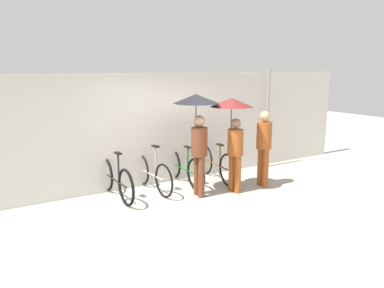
% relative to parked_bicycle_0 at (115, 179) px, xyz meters
% --- Properties ---
extents(ground_plane, '(30.00, 30.00, 0.00)m').
position_rel_parked_bicycle_0_xyz_m(ground_plane, '(1.20, -1.46, -0.37)').
color(ground_plane, '#9E998E').
extents(back_wall, '(10.98, 0.12, 2.41)m').
position_rel_parked_bicycle_0_xyz_m(back_wall, '(1.20, 0.49, 0.83)').
color(back_wall, silver).
rests_on(back_wall, ground).
extents(parked_bicycle_0, '(0.44, 1.76, 1.05)m').
position_rel_parked_bicycle_0_xyz_m(parked_bicycle_0, '(0.00, 0.00, 0.00)').
color(parked_bicycle_0, black).
rests_on(parked_bicycle_0, ground).
extents(parked_bicycle_1, '(0.44, 1.68, 1.11)m').
position_rel_parked_bicycle_0_xyz_m(parked_bicycle_1, '(0.80, 0.02, -0.00)').
color(parked_bicycle_1, black).
rests_on(parked_bicycle_1, ground).
extents(parked_bicycle_2, '(0.44, 1.71, 1.10)m').
position_rel_parked_bicycle_0_xyz_m(parked_bicycle_2, '(1.59, 0.07, -0.01)').
color(parked_bicycle_2, black).
rests_on(parked_bicycle_2, ground).
extents(parked_bicycle_3, '(0.44, 1.79, 1.06)m').
position_rel_parked_bicycle_0_xyz_m(parked_bicycle_3, '(2.39, -0.02, 0.00)').
color(parked_bicycle_3, black).
rests_on(parked_bicycle_3, ground).
extents(pedestrian_leading, '(0.90, 0.90, 2.02)m').
position_rel_parked_bicycle_0_xyz_m(pedestrian_leading, '(1.46, -0.69, 1.17)').
color(pedestrian_leading, brown).
rests_on(pedestrian_leading, ground).
extents(pedestrian_center, '(0.86, 0.86, 1.93)m').
position_rel_parked_bicycle_0_xyz_m(pedestrian_center, '(2.21, -0.86, 1.09)').
color(pedestrian_center, '#9E4C1E').
rests_on(pedestrian_center, ground).
extents(pedestrian_trailing, '(0.32, 0.32, 1.63)m').
position_rel_parked_bicycle_0_xyz_m(pedestrian_trailing, '(2.98, -0.95, 0.58)').
color(pedestrian_trailing, '#9E4C1E').
rests_on(pedestrian_trailing, ground).
extents(awning_pole, '(0.07, 0.07, 2.51)m').
position_rel_parked_bicycle_0_xyz_m(awning_pole, '(4.14, 0.22, 0.88)').
color(awning_pole, gray).
rests_on(awning_pole, ground).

